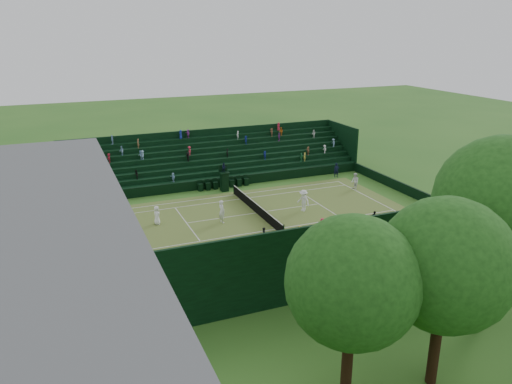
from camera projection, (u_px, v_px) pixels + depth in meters
ground at (256, 213)px, 44.76m from camera, size 160.00×160.00×0.00m
court_surface at (256, 213)px, 44.76m from camera, size 12.97×26.77×0.01m
perimeter_wall_north at (401, 187)px, 50.35m from camera, size 17.17×0.20×1.00m
perimeter_wall_south at (68, 235)px, 38.86m from camera, size 17.17×0.20×1.00m
perimeter_wall_east at (299, 244)px, 37.16m from camera, size 0.20×31.77×1.00m
perimeter_wall_west at (225, 182)px, 52.05m from camera, size 0.20×31.77×1.00m
north_grandstand at (328, 254)px, 33.16m from camera, size 6.60×32.00×4.90m
south_grandstand at (213, 163)px, 55.39m from camera, size 6.60×32.00×4.90m
tennis_net at (256, 208)px, 44.60m from camera, size 11.67×0.10×1.06m
umpire_chair at (224, 179)px, 50.49m from camera, size 0.94×0.94×2.95m
courtside_chairs at (223, 184)px, 51.65m from camera, size 0.50×5.47×1.09m
player_near_west at (157, 215)px, 42.01m from camera, size 0.88×0.67×1.61m
player_near_east at (222, 211)px, 42.33m from camera, size 0.82×0.63×2.00m
player_far_west at (355, 181)px, 51.08m from camera, size 0.87×0.70×1.71m
player_far_east at (303, 201)px, 44.99m from camera, size 1.48×1.19×1.99m
line_judge_north at (336, 170)px, 55.29m from camera, size 0.54×0.67×1.60m
line_judge_south at (95, 198)px, 45.67m from camera, size 0.52×0.76×1.99m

